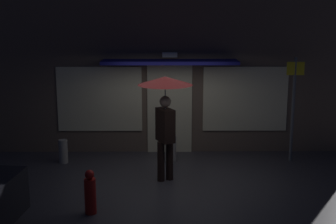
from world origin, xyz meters
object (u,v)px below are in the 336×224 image
Objects in this scene: person_with_umbrella at (165,101)px; fire_hydrant at (90,193)px; sidewalk_bollard at (171,148)px; sidewalk_bollard_2 at (63,151)px; street_sign_post at (293,103)px.

person_with_umbrella is 2.46m from fire_hydrant.
sidewalk_bollard is (0.13, 1.29, -1.38)m from person_with_umbrella.
person_with_umbrella is 2.75× the size of fire_hydrant.
sidewalk_bollard_2 is at bearing -176.97° from sidewalk_bollard.
street_sign_post is at bearing 34.16° from fire_hydrant.
sidewalk_bollard is 3.25m from fire_hydrant.
fire_hydrant is at bearing -68.99° from sidewalk_bollard_2.
sidewalk_bollard is at bearing 63.79° from fire_hydrant.
person_with_umbrella is 0.89× the size of street_sign_post.
fire_hydrant is (-1.44, -2.92, 0.06)m from sidewalk_bollard.
street_sign_post reaches higher than fire_hydrant.
street_sign_post is 3.95× the size of sidewalk_bollard.
person_with_umbrella is 3.53× the size of sidewalk_bollard.
person_with_umbrella is 3.23m from street_sign_post.
person_with_umbrella is at bearing -26.04° from sidewalk_bollard_2.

